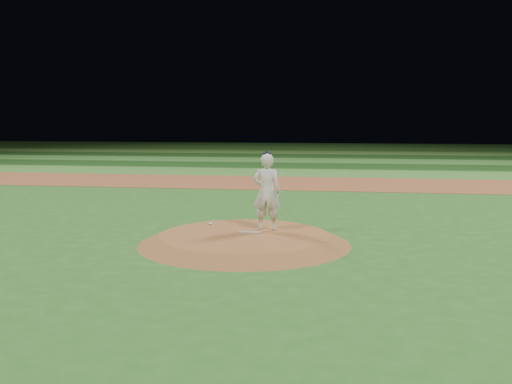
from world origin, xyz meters
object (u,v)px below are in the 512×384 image
pitching_rubber (250,232)px  pitchers_mound (244,239)px  rosin_bag (210,224)px  pitcher_on_mound (267,192)px

pitching_rubber → pitchers_mound: bearing=-112.7°
pitching_rubber → rosin_bag: bearing=146.4°
rosin_bag → pitchers_mound: bearing=-44.4°
rosin_bag → pitcher_on_mound: bearing=-16.4°
pitching_rubber → rosin_bag: 1.58m
rosin_bag → pitcher_on_mound: 2.02m
pitching_rubber → rosin_bag: size_ratio=5.17×
pitching_rubber → pitcher_on_mound: bearing=49.8°
pitchers_mound → pitcher_on_mound: size_ratio=2.59×
pitchers_mound → rosin_bag: (-1.18, 1.16, 0.16)m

